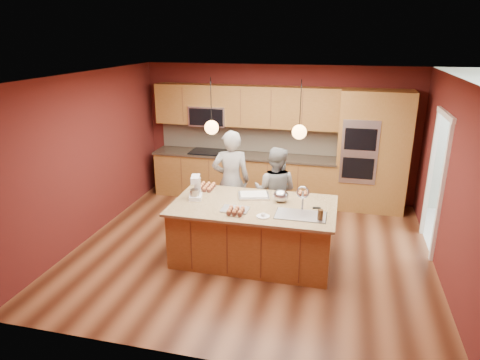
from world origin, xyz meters
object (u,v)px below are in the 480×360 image
(island, at_px, (254,231))
(mixing_bowl, at_px, (281,196))
(person_left, at_px, (231,181))
(stand_mixer, at_px, (196,189))
(person_right, at_px, (275,192))

(island, xyz_separation_m, mixing_bowl, (0.35, 0.21, 0.52))
(island, height_order, person_left, person_left)
(island, height_order, stand_mixer, island)
(stand_mixer, bearing_deg, person_left, 56.12)
(person_right, relative_size, mixing_bowl, 6.61)
(island, height_order, person_right, person_right)
(person_right, distance_m, stand_mixer, 1.42)
(island, relative_size, stand_mixer, 6.76)
(stand_mixer, bearing_deg, person_right, 25.24)
(stand_mixer, distance_m, mixing_bowl, 1.29)
(person_left, distance_m, mixing_bowl, 1.20)
(person_right, height_order, stand_mixer, person_right)
(island, distance_m, person_right, 0.99)
(person_left, bearing_deg, person_right, 162.06)
(person_right, bearing_deg, island, 85.76)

